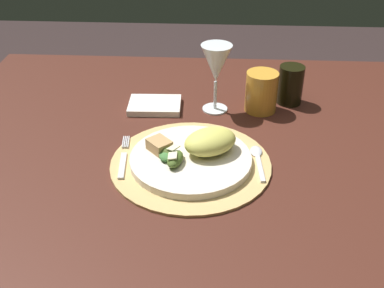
{
  "coord_description": "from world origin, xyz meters",
  "views": [
    {
      "loc": [
        0.02,
        -0.92,
        1.3
      ],
      "look_at": [
        -0.02,
        -0.05,
        0.75
      ],
      "focal_mm": 44.69,
      "sensor_mm": 36.0,
      "label": 1
    }
  ],
  "objects_px": {
    "spoon": "(257,157)",
    "dark_tumbler": "(291,85)",
    "dinner_plate": "(191,159)",
    "napkin": "(155,105)",
    "wine_glass": "(216,65)",
    "dining_table": "(203,199)",
    "fork": "(123,158)",
    "amber_tumbler": "(261,92)"
  },
  "relations": [
    {
      "from": "fork",
      "to": "spoon",
      "type": "xyz_separation_m",
      "value": [
        0.28,
        0.02,
        0.0
      ]
    },
    {
      "from": "amber_tumbler",
      "to": "dark_tumbler",
      "type": "relative_size",
      "value": 1.01
    },
    {
      "from": "dinner_plate",
      "to": "wine_glass",
      "type": "relative_size",
      "value": 1.49
    },
    {
      "from": "wine_glass",
      "to": "fork",
      "type": "bearing_deg",
      "value": -127.86
    },
    {
      "from": "napkin",
      "to": "wine_glass",
      "type": "height_order",
      "value": "wine_glass"
    },
    {
      "from": "spoon",
      "to": "dark_tumbler",
      "type": "relative_size",
      "value": 1.32
    },
    {
      "from": "dinner_plate",
      "to": "napkin",
      "type": "xyz_separation_m",
      "value": [
        -0.11,
        0.25,
        -0.01
      ]
    },
    {
      "from": "spoon",
      "to": "wine_glass",
      "type": "relative_size",
      "value": 0.77
    },
    {
      "from": "wine_glass",
      "to": "dark_tumbler",
      "type": "relative_size",
      "value": 1.71
    },
    {
      "from": "dining_table",
      "to": "amber_tumbler",
      "type": "distance_m",
      "value": 0.3
    },
    {
      "from": "dinner_plate",
      "to": "spoon",
      "type": "bearing_deg",
      "value": 10.08
    },
    {
      "from": "dinner_plate",
      "to": "dark_tumbler",
      "type": "distance_m",
      "value": 0.38
    },
    {
      "from": "dinner_plate",
      "to": "wine_glass",
      "type": "distance_m",
      "value": 0.27
    },
    {
      "from": "wine_glass",
      "to": "amber_tumbler",
      "type": "bearing_deg",
      "value": 2.67
    },
    {
      "from": "wine_glass",
      "to": "dining_table",
      "type": "bearing_deg",
      "value": -99.14
    },
    {
      "from": "wine_glass",
      "to": "amber_tumbler",
      "type": "height_order",
      "value": "wine_glass"
    },
    {
      "from": "dining_table",
      "to": "napkin",
      "type": "height_order",
      "value": "napkin"
    },
    {
      "from": "dinner_plate",
      "to": "dark_tumbler",
      "type": "xyz_separation_m",
      "value": [
        0.24,
        0.3,
        0.04
      ]
    },
    {
      "from": "dinner_plate",
      "to": "dark_tumbler",
      "type": "relative_size",
      "value": 2.55
    },
    {
      "from": "amber_tumbler",
      "to": "fork",
      "type": "bearing_deg",
      "value": -140.58
    },
    {
      "from": "amber_tumbler",
      "to": "dark_tumbler",
      "type": "xyz_separation_m",
      "value": [
        0.08,
        0.05,
        -0.0
      ]
    },
    {
      "from": "fork",
      "to": "wine_glass",
      "type": "height_order",
      "value": "wine_glass"
    },
    {
      "from": "dining_table",
      "to": "napkin",
      "type": "bearing_deg",
      "value": 131.59
    },
    {
      "from": "fork",
      "to": "napkin",
      "type": "bearing_deg",
      "value": 81.4
    },
    {
      "from": "spoon",
      "to": "napkin",
      "type": "xyz_separation_m",
      "value": [
        -0.25,
        0.22,
        -0.0
      ]
    },
    {
      "from": "dining_table",
      "to": "dark_tumbler",
      "type": "height_order",
      "value": "dark_tumbler"
    },
    {
      "from": "fork",
      "to": "wine_glass",
      "type": "relative_size",
      "value": 0.93
    },
    {
      "from": "napkin",
      "to": "amber_tumbler",
      "type": "height_order",
      "value": "amber_tumbler"
    },
    {
      "from": "napkin",
      "to": "fork",
      "type": "bearing_deg",
      "value": -98.6
    },
    {
      "from": "dining_table",
      "to": "amber_tumbler",
      "type": "bearing_deg",
      "value": 47.81
    },
    {
      "from": "dinner_plate",
      "to": "amber_tumbler",
      "type": "bearing_deg",
      "value": 57.51
    },
    {
      "from": "dark_tumbler",
      "to": "dinner_plate",
      "type": "bearing_deg",
      "value": -128.61
    },
    {
      "from": "spoon",
      "to": "napkin",
      "type": "bearing_deg",
      "value": 138.01
    },
    {
      "from": "wine_glass",
      "to": "amber_tumbler",
      "type": "xyz_separation_m",
      "value": [
        0.11,
        0.01,
        -0.07
      ]
    },
    {
      "from": "napkin",
      "to": "amber_tumbler",
      "type": "xyz_separation_m",
      "value": [
        0.27,
        0.01,
        0.04
      ]
    },
    {
      "from": "dining_table",
      "to": "dinner_plate",
      "type": "bearing_deg",
      "value": -103.12
    },
    {
      "from": "fork",
      "to": "napkin",
      "type": "relative_size",
      "value": 1.22
    },
    {
      "from": "dining_table",
      "to": "napkin",
      "type": "xyz_separation_m",
      "value": [
        -0.13,
        0.15,
        0.18
      ]
    },
    {
      "from": "amber_tumbler",
      "to": "napkin",
      "type": "bearing_deg",
      "value": -178.79
    },
    {
      "from": "dark_tumbler",
      "to": "dining_table",
      "type": "bearing_deg",
      "value": -137.44
    },
    {
      "from": "dining_table",
      "to": "dinner_plate",
      "type": "height_order",
      "value": "dinner_plate"
    },
    {
      "from": "wine_glass",
      "to": "dinner_plate",
      "type": "bearing_deg",
      "value": -100.78
    }
  ]
}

